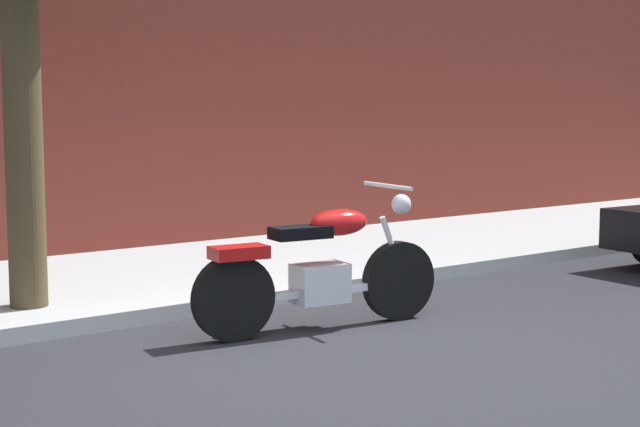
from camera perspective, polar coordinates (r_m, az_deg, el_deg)
The scene contains 3 objects.
ground_plane at distance 7.15m, azimuth 0.34°, elevation -8.40°, with size 60.00×60.00×0.00m, color #28282D.
sidewalk at distance 9.87m, azimuth -11.35°, elevation -3.96°, with size 24.61×3.21×0.14m, color #AFAFAF.
motorcycle at distance 7.83m, azimuth -0.03°, elevation -3.43°, with size 2.22×0.73×1.18m.
Camera 1 is at (-4.22, -5.47, 1.84)m, focal length 53.87 mm.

